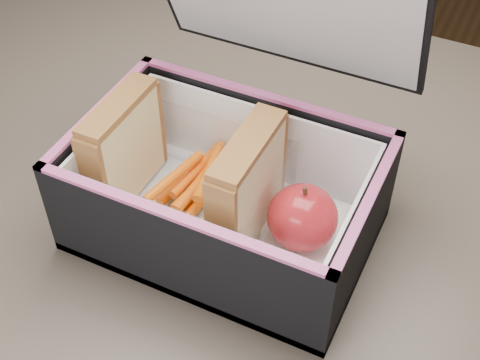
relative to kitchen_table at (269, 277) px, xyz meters
The scene contains 8 objects.
kitchen_table is the anchor object (origin of this frame).
lunch_bag 0.16m from the kitchen_table, 144.26° to the right, with size 0.27×0.25×0.26m.
plastic_tub 0.16m from the kitchen_table, 156.97° to the right, with size 0.18×0.13×0.07m, color white, non-canonical shape.
sandwich_left 0.22m from the kitchen_table, 167.00° to the right, with size 0.03×0.10×0.11m.
sandwich_right 0.17m from the kitchen_table, 110.41° to the right, with size 0.03×0.10×0.11m.
carrot_sticks 0.15m from the kitchen_table, 169.83° to the right, with size 0.05×0.12×0.03m.
paper_napkin 0.11m from the kitchen_table, 24.09° to the right, with size 0.08×0.08×0.01m, color white.
red_apple 0.15m from the kitchen_table, 33.16° to the right, with size 0.08×0.08×0.07m.
Camera 1 is at (0.16, -0.41, 1.24)m, focal length 50.00 mm.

